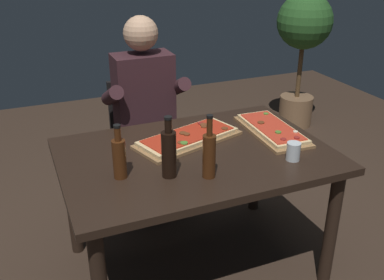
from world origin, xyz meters
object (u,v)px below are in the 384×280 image
wine_bottle_dark (119,157)px  tumbler_near_camera (293,152)px  pizza_rectangular_left (272,130)px  potted_plant_corner (303,39)px  vinegar_bottle_green (209,154)px  oil_bottle_amber (169,152)px  pizza_rectangular_front (188,138)px  dining_table (196,168)px  seated_diner (146,107)px  diner_chair (143,136)px

wine_bottle_dark → tumbler_near_camera: 0.87m
pizza_rectangular_left → wine_bottle_dark: 0.95m
potted_plant_corner → wine_bottle_dark: bearing=-142.5°
tumbler_near_camera → potted_plant_corner: 2.31m
potted_plant_corner → tumbler_near_camera: bearing=-126.3°
vinegar_bottle_green → potted_plant_corner: size_ratio=0.24×
oil_bottle_amber → vinegar_bottle_green: (0.17, -0.08, -0.00)m
oil_bottle_amber → tumbler_near_camera: (0.63, -0.08, -0.08)m
oil_bottle_amber → pizza_rectangular_left: bearing=19.3°
pizza_rectangular_front → dining_table: bearing=-96.8°
dining_table → seated_diner: size_ratio=1.05×
wine_bottle_dark → diner_chair: 1.10m
dining_table → seated_diner: seated_diner is taller
oil_bottle_amber → potted_plant_corner: size_ratio=0.23×
vinegar_bottle_green → diner_chair: vinegar_bottle_green is taller
pizza_rectangular_front → potted_plant_corner: bearing=39.3°
pizza_rectangular_front → oil_bottle_amber: 0.42m
oil_bottle_amber → diner_chair: oil_bottle_amber is taller
pizza_rectangular_front → diner_chair: size_ratio=0.74×
vinegar_bottle_green → potted_plant_corner: 2.61m
seated_diner → potted_plant_corner: seated_diner is taller
tumbler_near_camera → potted_plant_corner: size_ratio=0.07×
seated_diner → pizza_rectangular_front: bearing=-84.1°
pizza_rectangular_left → dining_table: bearing=-172.4°
dining_table → pizza_rectangular_left: pizza_rectangular_left is taller
vinegar_bottle_green → pizza_rectangular_front: bearing=81.5°
diner_chair → seated_diner: 0.28m
pizza_rectangular_front → tumbler_near_camera: size_ratio=6.89×
oil_bottle_amber → potted_plant_corner: (2.00, 1.78, 0.01)m
dining_table → tumbler_near_camera: 0.52m
tumbler_near_camera → potted_plant_corner: (1.37, 1.86, 0.09)m
pizza_rectangular_left → diner_chair: 1.00m
oil_bottle_amber → tumbler_near_camera: size_ratio=3.22×
pizza_rectangular_left → potted_plant_corner: 2.00m
wine_bottle_dark → seated_diner: size_ratio=0.20×
oil_bottle_amber → seated_diner: bearing=79.6°
wine_bottle_dark → tumbler_near_camera: wine_bottle_dark is taller
pizza_rectangular_front → tumbler_near_camera: bearing=-45.6°
pizza_rectangular_front → tumbler_near_camera: tumbler_near_camera is taller
wine_bottle_dark → tumbler_near_camera: size_ratio=2.84×
pizza_rectangular_left → seated_diner: seated_diner is taller
wine_bottle_dark → pizza_rectangular_front: bearing=29.6°
pizza_rectangular_front → pizza_rectangular_left: (0.49, -0.08, -0.00)m
pizza_rectangular_front → wine_bottle_dark: wine_bottle_dark is taller
pizza_rectangular_front → wine_bottle_dark: bearing=-150.4°
pizza_rectangular_left → diner_chair: bearing=124.8°
dining_table → pizza_rectangular_front: 0.19m
pizza_rectangular_left → tumbler_near_camera: 0.34m
wine_bottle_dark → seated_diner: (0.39, 0.84, -0.10)m
dining_table → vinegar_bottle_green: 0.34m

